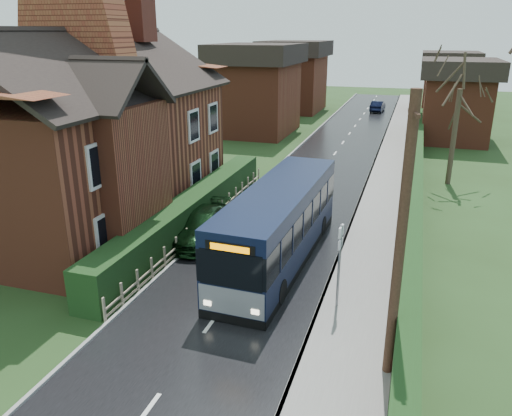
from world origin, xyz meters
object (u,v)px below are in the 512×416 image
(car_silver, at_px, (280,181))
(bus_stop_sign, at_px, (340,255))
(brick_house, at_px, (88,130))
(car_green, at_px, (202,226))
(telegraph_pole, at_px, (400,244))
(bus, at_px, (279,225))

(car_silver, bearing_deg, bus_stop_sign, -53.00)
(brick_house, distance_m, car_silver, 10.72)
(car_silver, relative_size, car_green, 0.81)
(bus_stop_sign, xyz_separation_m, telegraph_pole, (1.80, -2.90, 1.81))
(bus, height_order, car_green, bus)
(bus, height_order, bus_stop_sign, bus)
(car_green, height_order, telegraph_pole, telegraph_pole)
(car_green, relative_size, telegraph_pole, 0.62)
(bus_stop_sign, bearing_deg, car_silver, 118.05)
(bus, bearing_deg, car_green, 166.93)
(car_green, xyz_separation_m, bus_stop_sign, (6.49, -3.97, 1.29))
(bus, relative_size, car_silver, 2.69)
(brick_house, xyz_separation_m, car_green, (5.83, -0.78, -3.71))
(car_silver, bearing_deg, brick_house, -122.54)
(brick_house, bearing_deg, car_silver, 43.93)
(bus, height_order, car_silver, bus)
(car_silver, xyz_separation_m, car_green, (-1.40, -7.75, 0.03))
(car_green, bearing_deg, telegraph_pole, -47.65)
(brick_house, xyz_separation_m, bus_stop_sign, (12.32, -4.75, -2.42))
(telegraph_pole, bearing_deg, bus_stop_sign, 109.44)
(car_green, distance_m, bus_stop_sign, 7.71)
(brick_house, relative_size, car_silver, 3.93)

